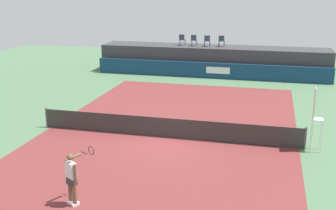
% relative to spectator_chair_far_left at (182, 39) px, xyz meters
% --- Properties ---
extents(ground_plane, '(48.00, 48.00, 0.00)m').
position_rel_spectator_chair_far_left_xyz_m(ground_plane, '(2.56, -12.27, -2.69)').
color(ground_plane, '#4C704C').
extents(court_inner, '(12.00, 22.00, 0.00)m').
position_rel_spectator_chair_far_left_xyz_m(court_inner, '(2.56, -15.27, -2.69)').
color(court_inner, maroon).
rests_on(court_inner, ground).
extents(sponsor_wall, '(18.00, 0.22, 1.20)m').
position_rel_spectator_chair_far_left_xyz_m(sponsor_wall, '(2.56, -1.77, -2.09)').
color(sponsor_wall, navy).
rests_on(sponsor_wall, ground).
extents(spectator_platform, '(18.00, 2.80, 2.20)m').
position_rel_spectator_chair_far_left_xyz_m(spectator_platform, '(2.56, 0.03, -1.59)').
color(spectator_platform, '#38383D').
rests_on(spectator_platform, ground).
extents(spectator_chair_far_left, '(0.47, 0.47, 0.89)m').
position_rel_spectator_chair_far_left_xyz_m(spectator_chair_far_left, '(0.00, 0.00, 0.00)').
color(spectator_chair_far_left, '#2D3D56').
rests_on(spectator_chair_far_left, spectator_platform).
extents(spectator_chair_left, '(0.44, 0.44, 0.89)m').
position_rel_spectator_chair_far_left_xyz_m(spectator_chair_left, '(0.98, -0.08, 0.00)').
color(spectator_chair_left, '#2D3D56').
rests_on(spectator_chair_left, spectator_platform).
extents(spectator_chair_center, '(0.47, 0.47, 0.89)m').
position_rel_spectator_chair_far_left_xyz_m(spectator_chair_center, '(2.07, -0.20, 0.00)').
color(spectator_chair_center, '#2D3D56').
rests_on(spectator_chair_center, spectator_platform).
extents(spectator_chair_right, '(0.44, 0.44, 0.89)m').
position_rel_spectator_chair_far_left_xyz_m(spectator_chair_right, '(3.18, -0.01, 0.00)').
color(spectator_chair_right, '#2D3D56').
rests_on(spectator_chair_right, spectator_platform).
extents(umpire_chair, '(0.45, 0.45, 2.76)m').
position_rel_spectator_chair_far_left_xyz_m(umpire_chair, '(9.09, -15.27, -1.11)').
color(umpire_chair, white).
rests_on(umpire_chair, ground).
extents(tennis_net, '(12.40, 0.02, 0.95)m').
position_rel_spectator_chair_far_left_xyz_m(tennis_net, '(2.56, -15.27, -2.22)').
color(tennis_net, '#2D2D2D').
rests_on(tennis_net, ground).
extents(net_post_near, '(0.10, 0.10, 1.00)m').
position_rel_spectator_chair_far_left_xyz_m(net_post_near, '(-3.64, -15.27, -2.19)').
color(net_post_near, '#4C4C51').
rests_on(net_post_near, ground).
extents(net_post_far, '(0.10, 0.10, 1.00)m').
position_rel_spectator_chair_far_left_xyz_m(net_post_far, '(8.76, -15.27, -2.19)').
color(net_post_far, '#4C4C51').
rests_on(net_post_far, ground).
extents(tennis_player, '(0.68, 1.26, 1.77)m').
position_rel_spectator_chair_far_left_xyz_m(tennis_player, '(1.16, -22.06, -1.73)').
color(tennis_player, white).
rests_on(tennis_player, court_inner).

